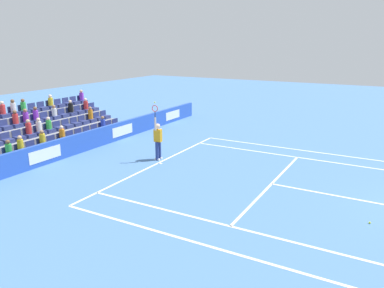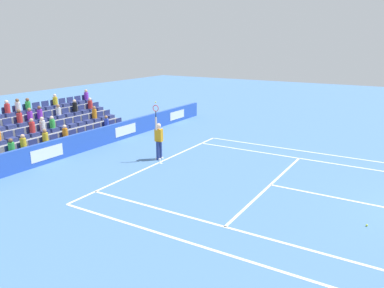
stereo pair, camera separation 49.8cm
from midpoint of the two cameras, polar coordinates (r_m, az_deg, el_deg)
name	(u,v)px [view 2 (the right image)]	position (r m, az deg, el deg)	size (l,w,h in m)	color
line_baseline	(159,163)	(17.71, -4.28, -2.86)	(10.97, 0.10, 0.01)	white
line_service	(270,185)	(15.37, 12.80, -6.08)	(8.23, 0.10, 0.01)	white
line_centre_service	(357,202)	(14.80, 24.71, -8.01)	(0.10, 6.40, 0.01)	white
line_singles_sideline_left	(238,230)	(11.69, 8.34, -12.93)	(0.10, 11.89, 0.01)	white
line_singles_sideline_right	(308,160)	(19.03, 18.06, -2.29)	(0.10, 11.89, 0.01)	white
line_doubles_sideline_left	(218,251)	(10.60, 5.34, -16.03)	(0.10, 11.89, 0.01)	white
line_doubles_sideline_right	(315,153)	(20.32, 18.97, -1.27)	(0.10, 11.89, 0.01)	white
line_centre_mark	(161,163)	(17.65, -4.01, -2.91)	(0.10, 0.20, 0.01)	white
sponsor_barrier	(90,140)	(20.40, -14.68, 0.59)	(22.13, 0.22, 1.01)	blue
tennis_player	(159,139)	(17.96, -4.29, 0.69)	(0.53, 0.38, 2.85)	navy
stadium_stand	(52,130)	(22.51, -20.00, 2.01)	(8.06, 3.80, 2.57)	gray
loose_tennis_ball	(367,225)	(13.09, 26.12, -11.07)	(0.07, 0.07, 0.07)	#D1E533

